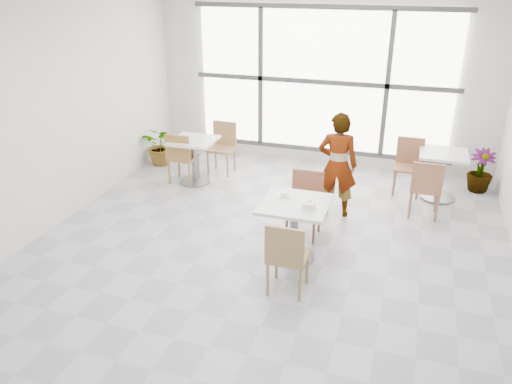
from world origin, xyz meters
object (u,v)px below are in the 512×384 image
(bg_chair_left_near, at_px, (181,155))
(plant_left, at_px, (161,146))
(chair_far, at_px, (305,199))
(plant_right, at_px, (481,171))
(bg_chair_left_far, at_px, (223,144))
(coffee_cup, at_px, (284,195))
(bg_table_left, at_px, (194,155))
(main_table, at_px, (294,220))
(chair_near, at_px, (287,254))
(person, at_px, (337,165))
(bg_chair_right_near, at_px, (426,185))
(bg_chair_right_far, at_px, (409,162))
(oatmeal_bowl, at_px, (309,205))
(bg_table_right, at_px, (441,169))

(bg_chair_left_near, relative_size, plant_left, 1.21)
(chair_far, bearing_deg, plant_right, 43.57)
(bg_chair_left_far, relative_size, plant_right, 1.25)
(bg_chair_left_far, bearing_deg, chair_far, -44.10)
(bg_chair_left_near, bearing_deg, coffee_cup, 143.13)
(coffee_cup, xyz_separation_m, plant_left, (-2.90, 2.33, -0.42))
(bg_table_left, bearing_deg, bg_chair_left_near, -147.80)
(main_table, distance_m, bg_chair_left_far, 3.12)
(chair_near, distance_m, person, 2.16)
(coffee_cup, xyz_separation_m, bg_table_left, (-1.98, 1.74, -0.29))
(coffee_cup, bearing_deg, person, 70.52)
(chair_far, bearing_deg, bg_chair_right_near, 32.46)
(coffee_cup, height_order, plant_left, coffee_cup)
(chair_near, height_order, bg_chair_right_far, same)
(chair_near, bearing_deg, bg_chair_right_near, -120.25)
(bg_chair_left_near, bearing_deg, bg_table_left, -147.80)
(person, bearing_deg, bg_chair_right_far, -134.66)
(chair_far, height_order, coffee_cup, chair_far)
(plant_right, bearing_deg, plant_left, -175.10)
(chair_far, relative_size, plant_left, 1.21)
(person, height_order, plant_left, person)
(oatmeal_bowl, height_order, bg_chair_left_far, bg_chair_left_far)
(bg_chair_left_far, xyz_separation_m, plant_left, (-1.18, -0.05, -0.14))
(chair_near, height_order, bg_chair_left_near, same)
(chair_far, distance_m, plant_left, 3.53)
(main_table, relative_size, person, 0.53)
(person, bearing_deg, bg_table_left, -16.83)
(main_table, relative_size, bg_chair_left_far, 0.92)
(chair_near, bearing_deg, bg_table_right, -116.98)
(chair_far, xyz_separation_m, plant_right, (2.35, 2.23, -0.15))
(bg_chair_left_near, bearing_deg, plant_right, -165.91)
(person, height_order, plant_right, person)
(coffee_cup, relative_size, bg_chair_left_far, 0.18)
(bg_chair_right_far, bearing_deg, chair_far, -123.69)
(person, height_order, bg_chair_left_near, person)
(oatmeal_bowl, relative_size, bg_table_right, 0.28)
(coffee_cup, xyz_separation_m, bg_chair_right_near, (1.67, 1.53, -0.28))
(oatmeal_bowl, relative_size, bg_chair_left_near, 0.24)
(plant_right, bearing_deg, bg_chair_right_near, -123.25)
(chair_near, height_order, plant_left, chair_near)
(chair_far, distance_m, bg_chair_left_far, 2.61)
(main_table, bearing_deg, bg_chair_right_near, 47.41)
(oatmeal_bowl, xyz_separation_m, coffee_cup, (-0.35, 0.22, -0.01))
(oatmeal_bowl, xyz_separation_m, bg_chair_right_far, (1.04, 2.65, -0.29))
(bg_chair_right_near, height_order, plant_left, bg_chair_right_near)
(main_table, relative_size, bg_chair_right_near, 0.92)
(chair_far, distance_m, bg_table_left, 2.44)
(main_table, xyz_separation_m, plant_left, (-3.06, 2.44, -0.16))
(bg_table_left, xyz_separation_m, bg_chair_left_near, (-0.18, -0.12, 0.01))
(chair_near, xyz_separation_m, oatmeal_bowl, (0.08, 0.66, 0.29))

